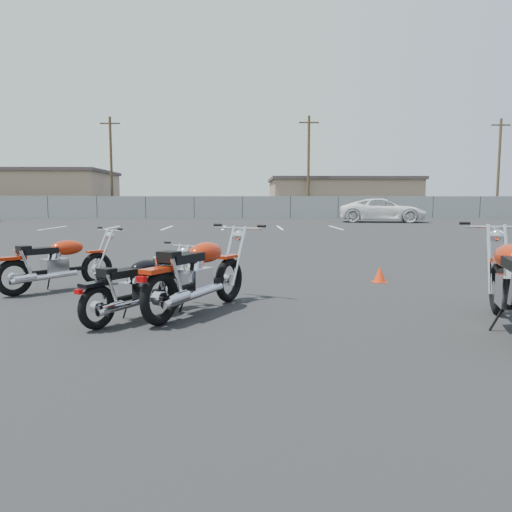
{
  "coord_description": "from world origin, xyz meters",
  "views": [
    {
      "loc": [
        0.0,
        -6.61,
        1.46
      ],
      "look_at": [
        0.2,
        0.6,
        0.65
      ],
      "focal_mm": 35.0,
      "sensor_mm": 36.0,
      "label": 1
    }
  ],
  "objects_px": {
    "motorcycle_second_black": "(138,287)",
    "motorcycle_third_red": "(198,274)",
    "white_van": "(383,203)",
    "motorcycle_front_red": "(57,263)"
  },
  "relations": [
    {
      "from": "motorcycle_second_black",
      "to": "motorcycle_third_red",
      "type": "bearing_deg",
      "value": 24.89
    },
    {
      "from": "motorcycle_second_black",
      "to": "white_van",
      "type": "distance_m",
      "value": 29.28
    },
    {
      "from": "motorcycle_front_red",
      "to": "white_van",
      "type": "xyz_separation_m",
      "value": [
        12.4,
        25.25,
        0.8
      ]
    },
    {
      "from": "motorcycle_front_red",
      "to": "motorcycle_third_red",
      "type": "xyz_separation_m",
      "value": [
        2.41,
        -1.67,
        0.05
      ]
    },
    {
      "from": "motorcycle_front_red",
      "to": "motorcycle_second_black",
      "type": "distance_m",
      "value": 2.62
    },
    {
      "from": "motorcycle_front_red",
      "to": "white_van",
      "type": "relative_size",
      "value": 0.26
    },
    {
      "from": "white_van",
      "to": "motorcycle_front_red",
      "type": "bearing_deg",
      "value": 164.63
    },
    {
      "from": "motorcycle_second_black",
      "to": "motorcycle_front_red",
      "type": "bearing_deg",
      "value": 130.52
    },
    {
      "from": "motorcycle_second_black",
      "to": "white_van",
      "type": "height_order",
      "value": "white_van"
    },
    {
      "from": "motorcycle_second_black",
      "to": "motorcycle_third_red",
      "type": "xyz_separation_m",
      "value": [
        0.71,
        0.33,
        0.1
      ]
    }
  ]
}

